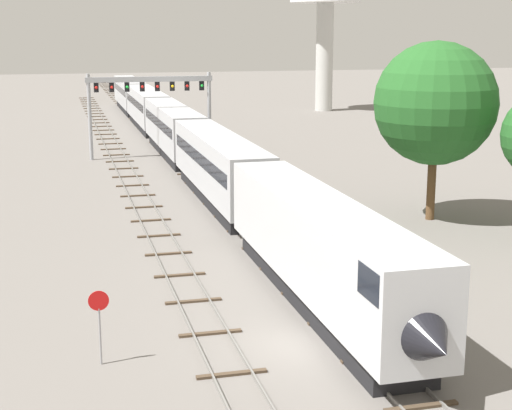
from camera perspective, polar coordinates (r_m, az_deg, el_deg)
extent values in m
plane|color=slate|center=(31.55, 3.72, -10.10)|extent=(400.00, 400.00, 0.00)
cube|color=slate|center=(89.06, -7.55, 4.75)|extent=(0.07, 200.00, 0.16)
cube|color=slate|center=(89.24, -6.63, 4.79)|extent=(0.07, 200.00, 0.16)
cube|color=#473828|center=(27.19, 11.92, -14.16)|extent=(2.60, 0.24, 0.10)
cube|color=#473828|center=(30.47, 8.56, -10.98)|extent=(2.60, 0.24, 0.10)
cube|color=#473828|center=(33.90, 5.92, -8.40)|extent=(2.60, 0.24, 0.10)
cube|color=#473828|center=(37.44, 3.79, -6.29)|extent=(2.60, 0.24, 0.10)
cube|color=#473828|center=(41.07, 2.05, -4.54)|extent=(2.60, 0.24, 0.10)
cube|color=#473828|center=(44.76, 0.60, -3.07)|extent=(2.60, 0.24, 0.10)
cube|color=#473828|center=(48.50, -0.62, -1.83)|extent=(2.60, 0.24, 0.10)
cube|color=#473828|center=(52.28, -1.66, -0.76)|extent=(2.60, 0.24, 0.10)
cube|color=#473828|center=(56.09, -2.57, 0.16)|extent=(2.60, 0.24, 0.10)
cube|color=#473828|center=(59.93, -3.36, 0.96)|extent=(2.60, 0.24, 0.10)
cube|color=#473828|center=(63.78, -4.05, 1.67)|extent=(2.60, 0.24, 0.10)
cube|color=#473828|center=(67.65, -4.67, 2.29)|extent=(2.60, 0.24, 0.10)
cube|color=#473828|center=(71.54, -5.21, 2.85)|extent=(2.60, 0.24, 0.10)
cube|color=#473828|center=(75.44, -5.71, 3.35)|extent=(2.60, 0.24, 0.10)
cube|color=#473828|center=(79.34, -6.15, 3.80)|extent=(2.60, 0.24, 0.10)
cube|color=#473828|center=(83.26, -6.55, 4.21)|extent=(2.60, 0.24, 0.10)
cube|color=#473828|center=(87.18, -6.92, 4.58)|extent=(2.60, 0.24, 0.10)
cube|color=#473828|center=(91.12, -7.26, 4.92)|extent=(2.60, 0.24, 0.10)
cube|color=#473828|center=(95.05, -7.57, 5.23)|extent=(2.60, 0.24, 0.10)
cube|color=#473828|center=(98.99, -7.85, 5.51)|extent=(2.60, 0.24, 0.10)
cube|color=#473828|center=(102.94, -8.11, 5.78)|extent=(2.60, 0.24, 0.10)
cube|color=#473828|center=(106.89, -8.36, 6.02)|extent=(2.60, 0.24, 0.10)
cube|color=#473828|center=(110.84, -8.58, 6.25)|extent=(2.60, 0.24, 0.10)
cube|color=#473828|center=(114.80, -8.79, 6.46)|extent=(2.60, 0.24, 0.10)
cube|color=#473828|center=(118.76, -8.99, 6.66)|extent=(2.60, 0.24, 0.10)
cube|color=#473828|center=(122.72, -9.17, 6.84)|extent=(2.60, 0.24, 0.10)
cube|color=#473828|center=(126.69, -9.35, 7.01)|extent=(2.60, 0.24, 0.10)
cube|color=#473828|center=(130.65, -9.51, 7.17)|extent=(2.60, 0.24, 0.10)
cube|color=#473828|center=(134.62, -9.66, 7.33)|extent=(2.60, 0.24, 0.10)
cube|color=#473828|center=(138.59, -9.81, 7.47)|extent=(2.60, 0.24, 0.10)
cube|color=#473828|center=(142.57, -9.94, 7.60)|extent=(2.60, 0.24, 0.10)
cube|color=#473828|center=(146.54, -10.07, 7.73)|extent=(2.60, 0.24, 0.10)
cube|color=#473828|center=(150.52, -10.20, 7.85)|extent=(2.60, 0.24, 0.10)
cube|color=#473828|center=(154.49, -10.31, 7.97)|extent=(2.60, 0.24, 0.10)
cube|color=#473828|center=(158.47, -10.42, 8.08)|extent=(2.60, 0.24, 0.10)
cube|color=#473828|center=(162.45, -10.53, 8.18)|extent=(2.60, 0.24, 0.10)
cube|color=#473828|center=(166.43, -10.63, 8.28)|extent=(2.60, 0.24, 0.10)
cube|color=#473828|center=(170.41, -10.72, 8.38)|extent=(2.60, 0.24, 0.10)
cube|color=#473828|center=(174.39, -10.81, 8.47)|extent=(2.60, 0.24, 0.10)
cube|color=#473828|center=(178.37, -10.90, 8.55)|extent=(2.60, 0.24, 0.10)
cube|color=#473828|center=(182.36, -10.98, 8.63)|extent=(2.60, 0.24, 0.10)
cube|color=#473828|center=(186.34, -11.06, 8.71)|extent=(2.60, 0.24, 0.10)
cube|color=slate|center=(68.86, -10.06, 2.35)|extent=(0.07, 160.00, 0.16)
cube|color=slate|center=(68.98, -8.87, 2.41)|extent=(0.07, 160.00, 0.16)
cube|color=#473828|center=(28.91, -1.78, -12.18)|extent=(2.60, 0.24, 0.10)
cube|color=#473828|center=(32.50, -3.34, -9.30)|extent=(2.60, 0.24, 0.10)
cube|color=#473828|center=(36.18, -4.58, -6.98)|extent=(2.60, 0.24, 0.10)
cube|color=#473828|center=(39.93, -5.57, -5.10)|extent=(2.60, 0.24, 0.10)
cube|color=#473828|center=(43.72, -6.39, -3.54)|extent=(2.60, 0.24, 0.10)
cube|color=#473828|center=(47.54, -7.08, -2.23)|extent=(2.60, 0.24, 0.10)
cube|color=#473828|center=(51.39, -7.66, -1.11)|extent=(2.60, 0.24, 0.10)
cube|color=#473828|center=(55.26, -8.16, -0.15)|extent=(2.60, 0.24, 0.10)
cube|color=#473828|center=(59.15, -8.59, 0.68)|extent=(2.60, 0.24, 0.10)
cube|color=#473828|center=(63.05, -8.97, 1.41)|extent=(2.60, 0.24, 0.10)
cube|color=#473828|center=(66.96, -9.31, 2.06)|extent=(2.60, 0.24, 0.10)
cube|color=#473828|center=(70.89, -9.61, 2.63)|extent=(2.60, 0.24, 0.10)
cube|color=#473828|center=(74.82, -9.88, 3.15)|extent=(2.60, 0.24, 0.10)
cube|color=#473828|center=(78.76, -10.12, 3.61)|extent=(2.60, 0.24, 0.10)
cube|color=#473828|center=(82.70, -10.34, 4.03)|extent=(2.60, 0.24, 0.10)
cube|color=#473828|center=(86.65, -10.54, 4.41)|extent=(2.60, 0.24, 0.10)
cube|color=#473828|center=(90.61, -10.72, 4.75)|extent=(2.60, 0.24, 0.10)
cube|color=#473828|center=(94.56, -10.89, 5.07)|extent=(2.60, 0.24, 0.10)
cube|color=#473828|center=(98.52, -11.04, 5.36)|extent=(2.60, 0.24, 0.10)
cube|color=#473828|center=(102.49, -11.18, 5.63)|extent=(2.60, 0.24, 0.10)
cube|color=#473828|center=(106.46, -11.31, 5.88)|extent=(2.60, 0.24, 0.10)
cube|color=#473828|center=(110.42, -11.44, 6.11)|extent=(2.60, 0.24, 0.10)
cube|color=#473828|center=(114.40, -11.55, 6.33)|extent=(2.60, 0.24, 0.10)
cube|color=#473828|center=(118.37, -11.66, 6.53)|extent=(2.60, 0.24, 0.10)
cube|color=#473828|center=(122.34, -11.76, 6.72)|extent=(2.60, 0.24, 0.10)
cube|color=#473828|center=(126.32, -11.85, 6.89)|extent=(2.60, 0.24, 0.10)
cube|color=#473828|center=(130.30, -11.94, 7.06)|extent=(2.60, 0.24, 0.10)
cube|color=#473828|center=(134.28, -12.02, 7.22)|extent=(2.60, 0.24, 0.10)
cube|color=#473828|center=(138.26, -12.10, 7.36)|extent=(2.60, 0.24, 0.10)
cube|color=#473828|center=(142.24, -12.17, 7.50)|extent=(2.60, 0.24, 0.10)
cube|color=#473828|center=(146.22, -12.24, 7.63)|extent=(2.60, 0.24, 0.10)
cube|color=silver|center=(35.30, 4.59, -2.64)|extent=(3.00, 21.11, 3.80)
cone|color=black|center=(26.02, 12.36, -9.52)|extent=(2.88, 2.60, 2.88)
cube|color=black|center=(26.68, 11.18, -5.38)|extent=(3.04, 1.80, 1.10)
cube|color=black|center=(36.00, 4.52, -6.33)|extent=(2.52, 19.00, 1.00)
cube|color=#B7BABF|center=(56.19, -2.74, 3.14)|extent=(3.00, 21.11, 3.80)
cube|color=black|center=(56.13, -2.74, 3.54)|extent=(3.04, 19.43, 0.90)
cube|color=black|center=(56.64, -2.71, 0.74)|extent=(2.52, 19.00, 1.00)
cube|color=#B7BABF|center=(77.77, -6.07, 5.74)|extent=(3.00, 21.11, 3.80)
cube|color=black|center=(77.72, -6.08, 6.03)|extent=(3.04, 19.43, 0.90)
cube|color=black|center=(78.09, -6.03, 3.99)|extent=(2.52, 19.00, 1.00)
cube|color=#B7BABF|center=(99.58, -7.96, 7.20)|extent=(3.00, 21.11, 3.80)
cube|color=black|center=(99.54, -7.97, 7.43)|extent=(3.04, 19.43, 0.90)
cube|color=black|center=(99.83, -7.92, 5.83)|extent=(2.52, 19.00, 1.00)
cube|color=#B7BABF|center=(121.50, -9.18, 8.13)|extent=(3.00, 21.11, 3.80)
cube|color=black|center=(121.47, -9.18, 8.32)|extent=(3.04, 19.43, 0.90)
cube|color=black|center=(121.70, -9.14, 7.01)|extent=(2.52, 19.00, 1.00)
cylinder|color=#999BA0|center=(76.02, -12.00, 6.27)|extent=(0.36, 0.36, 8.14)
cylinder|color=#999BA0|center=(77.36, -3.41, 6.63)|extent=(0.36, 0.36, 8.14)
cube|color=#999BA0|center=(76.18, -7.75, 9.06)|extent=(12.10, 0.36, 0.50)
cube|color=black|center=(75.86, -11.55, 8.38)|extent=(0.44, 0.32, 0.90)
sphere|color=red|center=(75.67, -11.54, 8.37)|extent=(0.28, 0.28, 0.28)
cube|color=black|center=(75.94, -10.46, 8.43)|extent=(0.44, 0.32, 0.90)
sphere|color=red|center=(75.75, -10.45, 8.42)|extent=(0.28, 0.28, 0.28)
cube|color=black|center=(76.06, -9.37, 8.47)|extent=(0.44, 0.32, 0.90)
sphere|color=green|center=(75.87, -9.35, 8.46)|extent=(0.28, 0.28, 0.28)
cube|color=black|center=(76.20, -8.28, 8.52)|extent=(0.44, 0.32, 0.90)
sphere|color=red|center=(76.01, -8.26, 8.51)|extent=(0.28, 0.28, 0.28)
cube|color=black|center=(76.37, -7.20, 8.56)|extent=(0.44, 0.32, 0.90)
sphere|color=red|center=(76.18, -7.18, 8.55)|extent=(0.28, 0.28, 0.28)
cube|color=black|center=(76.56, -6.12, 8.60)|extent=(0.44, 0.32, 0.90)
sphere|color=yellow|center=(76.37, -6.10, 8.59)|extent=(0.28, 0.28, 0.28)
cube|color=black|center=(76.78, -5.04, 8.63)|extent=(0.44, 0.32, 0.90)
sphere|color=red|center=(76.60, -5.02, 8.62)|extent=(0.28, 0.28, 0.28)
cube|color=black|center=(77.03, -3.98, 8.66)|extent=(0.44, 0.32, 0.90)
sphere|color=green|center=(76.84, -3.95, 8.65)|extent=(0.28, 0.28, 0.28)
cylinder|color=beige|center=(120.71, 5.00, 10.65)|extent=(2.60, 2.60, 16.06)
cylinder|color=gray|center=(29.91, -11.27, -9.36)|extent=(0.08, 0.08, 2.20)
cylinder|color=red|center=(29.40, -11.39, -6.85)|extent=(0.76, 0.03, 0.76)
cylinder|color=brown|center=(52.20, 12.64, 1.56)|extent=(0.56, 0.56, 4.83)
sphere|color=#235B23|center=(51.48, 12.92, 7.22)|extent=(7.88, 7.88, 7.88)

